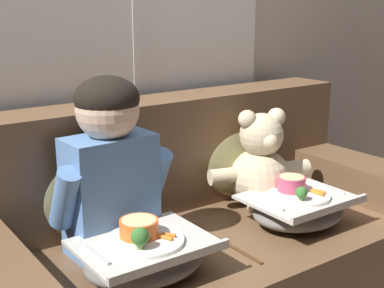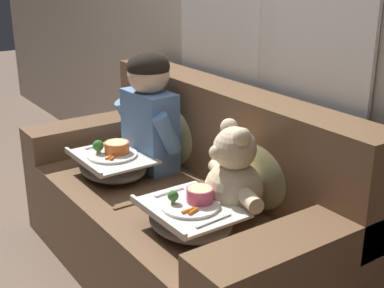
# 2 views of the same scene
# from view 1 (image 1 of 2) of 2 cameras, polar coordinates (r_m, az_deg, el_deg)

# --- Properties ---
(couch) EXTENTS (1.81, 0.85, 0.90)m
(couch) POSITION_cam_1_polar(r_m,az_deg,el_deg) (2.12, 0.29, -11.62)
(couch) COLOR brown
(couch) RESTS_ON ground_plane
(throw_pillow_behind_child) EXTENTS (0.41, 0.20, 0.43)m
(throw_pillow_behind_child) POSITION_cam_1_polar(r_m,az_deg,el_deg) (1.98, -10.75, -4.09)
(throw_pillow_behind_child) COLOR #898456
(throw_pillow_behind_child) RESTS_ON couch
(throw_pillow_behind_teddy) EXTENTS (0.38, 0.18, 0.39)m
(throw_pillow_behind_teddy) POSITION_cam_1_polar(r_m,az_deg,el_deg) (2.33, 4.67, -0.92)
(throw_pillow_behind_teddy) COLOR #898456
(throw_pillow_behind_teddy) RESTS_ON couch
(child_figure) EXTENTS (0.43, 0.22, 0.60)m
(child_figure) POSITION_cam_1_polar(r_m,az_deg,el_deg) (1.80, -8.80, -1.41)
(child_figure) COLOR #5B84BC
(child_figure) RESTS_ON couch
(teddy_bear) EXTENTS (0.45, 0.32, 0.42)m
(teddy_bear) POSITION_cam_1_polar(r_m,az_deg,el_deg) (2.21, 7.37, -2.37)
(teddy_bear) COLOR beige
(teddy_bear) RESTS_ON couch
(lap_tray_child) EXTENTS (0.41, 0.33, 0.19)m
(lap_tray_child) POSITION_cam_1_polar(r_m,az_deg,el_deg) (1.71, -5.07, -11.72)
(lap_tray_child) COLOR slate
(lap_tray_child) RESTS_ON child_figure
(lap_tray_teddy) EXTENTS (0.40, 0.33, 0.18)m
(lap_tray_teddy) POSITION_cam_1_polar(r_m,az_deg,el_deg) (2.11, 11.24, -6.68)
(lap_tray_teddy) COLOR slate
(lap_tray_teddy) RESTS_ON teddy_bear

